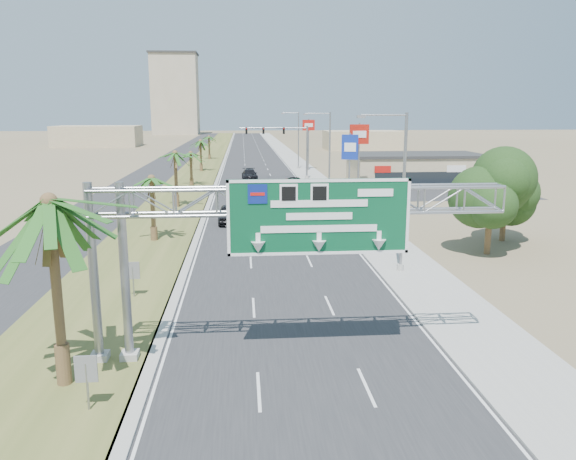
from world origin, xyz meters
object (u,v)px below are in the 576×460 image
(sign_gantry, at_px, (279,214))
(pole_sign_red_near, at_px, (359,138))
(palm_near, at_px, (49,203))
(car_left_lane, at_px, (229,214))
(car_right_lane, at_px, (295,183))
(car_far, at_px, (250,175))
(signal_mast, at_px, (294,147))
(car_mid_lane, at_px, (283,207))
(pole_sign_blue, at_px, (350,149))
(store_building, at_px, (415,170))
(pole_sign_red_far, at_px, (309,130))

(sign_gantry, relative_size, pole_sign_red_near, 1.92)
(sign_gantry, xyz_separation_m, palm_near, (-8.14, -1.93, 0.87))
(sign_gantry, distance_m, car_left_lane, 29.65)
(car_right_lane, distance_m, car_far, 11.51)
(signal_mast, bearing_deg, sign_gantry, -95.74)
(car_far, bearing_deg, car_mid_lane, -86.89)
(car_left_lane, relative_size, pole_sign_blue, 0.64)
(car_far, bearing_deg, car_left_lane, -96.69)
(palm_near, distance_m, car_mid_lane, 37.30)
(car_far, bearing_deg, pole_sign_blue, -56.44)
(pole_sign_red_near, bearing_deg, sign_gantry, -105.41)
(car_right_lane, relative_size, car_far, 0.93)
(palm_near, relative_size, pole_sign_blue, 1.11)
(store_building, height_order, car_far, store_building)
(pole_sign_red_far, bearing_deg, car_far, -128.06)
(car_right_lane, distance_m, pole_sign_blue, 10.14)
(sign_gantry, distance_m, pole_sign_red_far, 76.29)
(signal_mast, height_order, pole_sign_red_near, pole_sign_red_near)
(car_left_lane, distance_m, pole_sign_red_near, 24.85)
(car_far, xyz_separation_m, pole_sign_blue, (11.99, -16.39, 4.76))
(sign_gantry, relative_size, store_building, 0.93)
(signal_mast, distance_m, car_mid_lane, 29.30)
(pole_sign_red_far, bearing_deg, store_building, -56.37)
(car_mid_lane, relative_size, car_far, 0.85)
(car_far, bearing_deg, pole_sign_red_near, -50.87)
(sign_gantry, distance_m, store_building, 60.77)
(store_building, bearing_deg, signal_mast, 160.46)
(car_mid_lane, distance_m, car_far, 29.19)
(signal_mast, distance_m, pole_sign_blue, 17.02)
(pole_sign_red_near, bearing_deg, palm_near, -113.27)
(signal_mast, distance_m, pole_sign_red_far, 14.27)
(car_right_lane, relative_size, pole_sign_red_far, 0.57)
(palm_near, height_order, car_far, palm_near)
(pole_sign_red_near, distance_m, pole_sign_red_far, 28.46)
(car_left_lane, height_order, car_right_lane, car_left_lane)
(store_building, xyz_separation_m, car_mid_lane, (-20.50, -22.81, -1.24))
(car_left_lane, height_order, pole_sign_red_far, pole_sign_red_far)
(sign_gantry, height_order, car_far, sign_gantry)
(pole_sign_red_far, bearing_deg, pole_sign_red_near, -84.00)
(car_far, relative_size, pole_sign_blue, 0.72)
(car_left_lane, distance_m, pole_sign_blue, 22.64)
(car_left_lane, height_order, pole_sign_red_near, pole_sign_red_near)
(signal_mast, xyz_separation_m, car_left_lane, (-8.96, -32.99, -4.02))
(pole_sign_red_near, xyz_separation_m, pole_sign_red_far, (-2.97, 28.31, 0.20))
(store_building, xyz_separation_m, car_right_lane, (-17.49, -3.63, -1.30))
(pole_sign_red_far, bearing_deg, car_left_lane, -105.35)
(car_far, relative_size, pole_sign_red_far, 0.62)
(sign_gantry, bearing_deg, signal_mast, 84.26)
(store_building, xyz_separation_m, pole_sign_blue, (-11.43, -10.15, 3.55))
(palm_near, height_order, store_building, palm_near)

